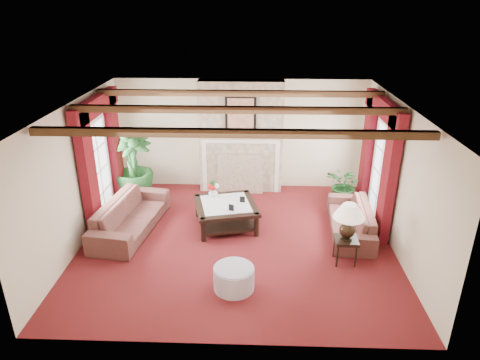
{
  "coord_description": "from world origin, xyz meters",
  "views": [
    {
      "loc": [
        0.34,
        -7.31,
        4.43
      ],
      "look_at": [
        0.06,
        0.4,
        1.14
      ],
      "focal_mm": 32.0,
      "sensor_mm": 36.0,
      "label": 1
    }
  ],
  "objects_px": {
    "sofa_left": "(130,211)",
    "coffee_table": "(226,215)",
    "sofa_right": "(351,215)",
    "side_table": "(345,250)",
    "ottoman": "(234,278)",
    "potted_palm": "(135,180)"
  },
  "relations": [
    {
      "from": "ottoman",
      "to": "side_table",
      "type": "bearing_deg",
      "value": 23.33
    },
    {
      "from": "coffee_table",
      "to": "side_table",
      "type": "distance_m",
      "value": 2.57
    },
    {
      "from": "coffee_table",
      "to": "potted_palm",
      "type": "bearing_deg",
      "value": 137.62
    },
    {
      "from": "potted_palm",
      "to": "coffee_table",
      "type": "bearing_deg",
      "value": -29.38
    },
    {
      "from": "sofa_left",
      "to": "coffee_table",
      "type": "relative_size",
      "value": 1.92
    },
    {
      "from": "coffee_table",
      "to": "side_table",
      "type": "relative_size",
      "value": 2.57
    },
    {
      "from": "sofa_right",
      "to": "ottoman",
      "type": "bearing_deg",
      "value": -44.68
    },
    {
      "from": "side_table",
      "to": "ottoman",
      "type": "distance_m",
      "value": 2.14
    },
    {
      "from": "sofa_left",
      "to": "potted_palm",
      "type": "height_order",
      "value": "potted_palm"
    },
    {
      "from": "sofa_right",
      "to": "ottoman",
      "type": "relative_size",
      "value": 3.04
    },
    {
      "from": "coffee_table",
      "to": "side_table",
      "type": "bearing_deg",
      "value": -42.49
    },
    {
      "from": "sofa_right",
      "to": "ottoman",
      "type": "height_order",
      "value": "sofa_right"
    },
    {
      "from": "sofa_right",
      "to": "ottoman",
      "type": "xyz_separation_m",
      "value": [
        -2.28,
        -1.94,
        -0.2
      ]
    },
    {
      "from": "sofa_left",
      "to": "coffee_table",
      "type": "height_order",
      "value": "sofa_left"
    },
    {
      "from": "potted_palm",
      "to": "coffee_table",
      "type": "xyz_separation_m",
      "value": [
        2.24,
        -1.26,
        -0.21
      ]
    },
    {
      "from": "side_table",
      "to": "ottoman",
      "type": "xyz_separation_m",
      "value": [
        -1.97,
        -0.85,
        -0.04
      ]
    },
    {
      "from": "sofa_left",
      "to": "ottoman",
      "type": "distance_m",
      "value": 2.89
    },
    {
      "from": "coffee_table",
      "to": "ottoman",
      "type": "distance_m",
      "value": 2.13
    },
    {
      "from": "sofa_right",
      "to": "coffee_table",
      "type": "distance_m",
      "value": 2.56
    },
    {
      "from": "sofa_left",
      "to": "side_table",
      "type": "height_order",
      "value": "sofa_left"
    },
    {
      "from": "sofa_right",
      "to": "potted_palm",
      "type": "relative_size",
      "value": 1.16
    },
    {
      "from": "sofa_left",
      "to": "ottoman",
      "type": "relative_size",
      "value": 3.5
    }
  ]
}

